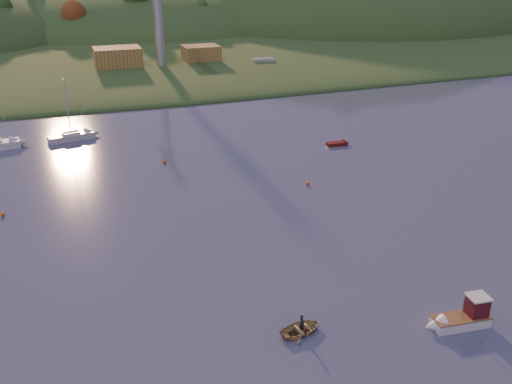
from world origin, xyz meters
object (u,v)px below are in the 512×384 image
object	(u,v)px
fishing_boat	(457,319)
sailboat_far	(71,136)
canoe	(302,329)
red_tender	(341,143)

from	to	relation	value
fishing_boat	sailboat_far	world-z (taller)	sailboat_far
fishing_boat	canoe	distance (m)	12.96
fishing_boat	canoe	bearing A→B (deg)	-10.27
sailboat_far	red_tender	xyz separation A→B (m)	(40.59, -17.30, -0.40)
sailboat_far	red_tender	world-z (taller)	sailboat_far
sailboat_far	canoe	distance (m)	61.57
sailboat_far	red_tender	distance (m)	44.13
sailboat_far	canoe	size ratio (longest dim) A/B	2.76
fishing_boat	red_tender	xyz separation A→B (m)	(13.18, 46.01, -0.52)
fishing_boat	red_tender	world-z (taller)	fishing_boat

